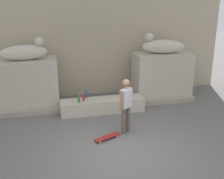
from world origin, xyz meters
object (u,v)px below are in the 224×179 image
(statue_reclining_left, at_px, (25,52))
(bottle_red, at_px, (84,98))
(bottle_blue, at_px, (86,94))
(bottle_clear, at_px, (125,94))
(bottle_green, at_px, (79,100))
(statue_reclining_right, at_px, (162,46))
(skater, at_px, (126,104))
(skateboard, at_px, (107,137))

(statue_reclining_left, distance_m, bottle_red, 2.56)
(bottle_blue, xyz_separation_m, bottle_clear, (1.36, -0.20, -0.02))
(bottle_blue, distance_m, bottle_green, 0.50)
(bottle_clear, bearing_deg, statue_reclining_right, 30.04)
(skater, relative_size, bottle_blue, 5.08)
(bottle_green, height_order, bottle_red, bottle_red)
(statue_reclining_left, height_order, skateboard, statue_reclining_left)
(skater, bearing_deg, bottle_clear, -143.40)
(skater, relative_size, bottle_red, 5.98)
(statue_reclining_left, distance_m, skater, 4.08)
(bottle_blue, bearing_deg, skateboard, -82.15)
(bottle_clear, distance_m, bottle_green, 1.67)
(skater, bearing_deg, bottle_red, -96.22)
(bottle_blue, bearing_deg, bottle_green, -127.56)
(statue_reclining_right, height_order, bottle_red, statue_reclining_right)
(statue_reclining_left, relative_size, bottle_clear, 5.81)
(bottle_clear, xyz_separation_m, bottle_green, (-1.66, -0.19, -0.01))
(statue_reclining_right, height_order, bottle_blue, statue_reclining_right)
(bottle_blue, distance_m, bottle_red, 0.29)
(statue_reclining_left, distance_m, statue_reclining_right, 5.00)
(statue_reclining_right, bearing_deg, statue_reclining_left, 11.07)
(statue_reclining_right, xyz_separation_m, bottle_clear, (-1.67, -0.97, -1.45))
(skateboard, xyz_separation_m, bottle_blue, (-0.30, 2.18, 0.55))
(skater, xyz_separation_m, bottle_blue, (-0.92, 1.89, -0.30))
(skater, distance_m, bottle_clear, 1.77)
(statue_reclining_right, relative_size, bottle_blue, 5.10)
(statue_reclining_right, xyz_separation_m, bottle_blue, (-3.03, -0.76, -1.43))
(skater, height_order, skateboard, skater)
(skater, height_order, bottle_blue, skater)
(statue_reclining_left, bearing_deg, bottle_green, -37.93)
(skater, xyz_separation_m, skateboard, (-0.62, -0.30, -0.86))
(skateboard, bearing_deg, bottle_clear, -142.79)
(skateboard, height_order, bottle_blue, bottle_blue)
(bottle_green, bearing_deg, statue_reclining_left, 145.34)
(bottle_clear, bearing_deg, bottle_red, -177.90)
(skater, distance_m, bottle_green, 1.96)
(bottle_clear, bearing_deg, statue_reclining_left, 163.86)
(bottle_red, bearing_deg, bottle_green, -143.00)
(bottle_green, relative_size, bottle_red, 0.93)
(statue_reclining_left, height_order, skater, statue_reclining_left)
(bottle_clear, bearing_deg, skateboard, -118.07)
(statue_reclining_left, distance_m, bottle_blue, 2.55)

